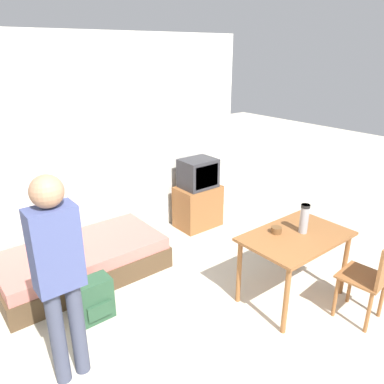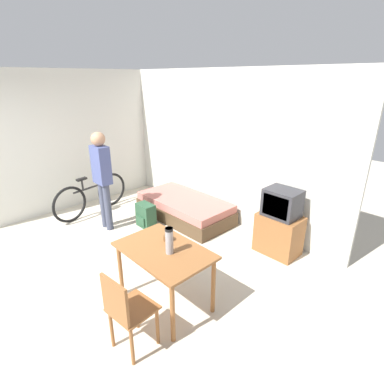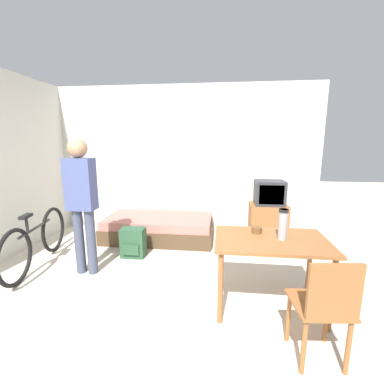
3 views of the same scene
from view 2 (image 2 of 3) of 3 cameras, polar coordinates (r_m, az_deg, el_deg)
name	(u,v)px [view 2 (image 2 of 3)]	position (r m, az deg, el deg)	size (l,w,h in m)	color
ground_plane	(41,283)	(4.60, -26.83, -15.26)	(20.00, 20.00, 0.00)	beige
wall_back	(212,145)	(5.67, 3.90, 8.84)	(5.34, 0.06, 2.70)	silver
wall_left	(76,141)	(6.53, -21.30, 9.09)	(0.06, 4.27, 2.70)	silver
daybed	(184,208)	(5.75, -1.45, -3.07)	(1.87, 0.94, 0.40)	#4C3823
tv	(280,224)	(4.71, 16.35, -5.95)	(0.63, 0.44, 1.04)	brown
dining_table	(164,257)	(3.49, -5.32, -12.22)	(1.10, 0.72, 0.74)	brown
wooden_chair	(125,310)	(3.09, -12.55, -21.01)	(0.44, 0.44, 0.89)	brown
bicycle	(92,196)	(6.21, -18.53, -0.73)	(0.35, 1.66, 0.77)	black
person_standing	(102,174)	(5.29, -16.77, 3.28)	(0.34, 0.23, 1.73)	#3D4256
thermos_flask	(169,240)	(3.28, -4.35, -9.04)	(0.09, 0.09, 0.31)	#99999E
mate_bowl	(168,238)	(3.59, -4.60, -8.70)	(0.11, 0.11, 0.06)	brown
backpack	(146,215)	(5.47, -8.81, -4.45)	(0.35, 0.25, 0.44)	#284C33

